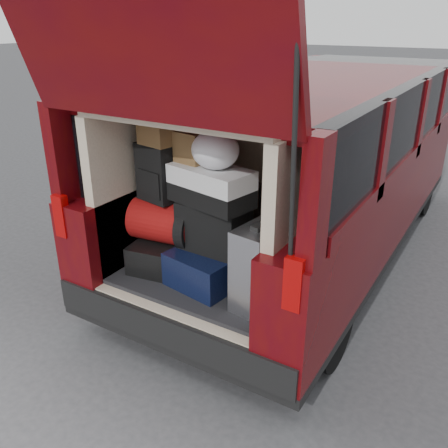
{
  "coord_description": "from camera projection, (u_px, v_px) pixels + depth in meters",
  "views": [
    {
      "loc": [
        1.65,
        -2.29,
        2.27
      ],
      "look_at": [
        0.12,
        0.2,
        0.98
      ],
      "focal_mm": 38.0,
      "sensor_mm": 36.0,
      "label": 1
    }
  ],
  "objects": [
    {
      "name": "ground",
      "position": [
        196.0,
        352.0,
        3.49
      ],
      "size": [
        80.0,
        80.0,
        0.0
      ],
      "primitive_type": "plane",
      "color": "#353537",
      "rests_on": "ground"
    },
    {
      "name": "minivan",
      "position": [
        303.0,
        170.0,
        4.57
      ],
      "size": [
        1.9,
        5.35,
        2.77
      ],
      "color": "black",
      "rests_on": "ground"
    },
    {
      "name": "load_floor",
      "position": [
        216.0,
        303.0,
        3.59
      ],
      "size": [
        1.24,
        1.05,
        0.55
      ],
      "primitive_type": "cube",
      "color": "black",
      "rests_on": "ground"
    },
    {
      "name": "black_hardshell",
      "position": [
        165.0,
        252.0,
        3.54
      ],
      "size": [
        0.46,
        0.57,
        0.21
      ],
      "primitive_type": "cube",
      "rotation": [
        0.0,
        0.0,
        0.17
      ],
      "color": "black",
      "rests_on": "load_floor"
    },
    {
      "name": "navy_hardshell",
      "position": [
        212.0,
        265.0,
        3.33
      ],
      "size": [
        0.53,
        0.61,
        0.24
      ],
      "primitive_type": "cube",
      "rotation": [
        0.0,
        0.0,
        -0.16
      ],
      "color": "black",
      "rests_on": "load_floor"
    },
    {
      "name": "silver_roller",
      "position": [
        260.0,
        268.0,
        2.97
      ],
      "size": [
        0.28,
        0.4,
        0.55
      ],
      "primitive_type": "cube",
      "rotation": [
        0.0,
        0.0,
        -0.14
      ],
      "color": "white",
      "rests_on": "load_floor"
    },
    {
      "name": "red_duffel",
      "position": [
        165.0,
        221.0,
        3.42
      ],
      "size": [
        0.51,
        0.37,
        0.31
      ],
      "primitive_type": "cube",
      "rotation": [
        0.0,
        0.0,
        0.14
      ],
      "color": "maroon",
      "rests_on": "black_hardshell"
    },
    {
      "name": "black_soft_case",
      "position": [
        214.0,
        226.0,
        3.23
      ],
      "size": [
        0.47,
        0.29,
        0.33
      ],
      "primitive_type": "cube",
      "rotation": [
        0.0,
        0.0,
        -0.03
      ],
      "color": "black",
      "rests_on": "navy_hardshell"
    },
    {
      "name": "backpack",
      "position": [
        158.0,
        172.0,
        3.31
      ],
      "size": [
        0.31,
        0.22,
        0.41
      ],
      "primitive_type": "cube",
      "rotation": [
        0.0,
        0.0,
        -0.18
      ],
      "color": "black",
      "rests_on": "red_duffel"
    },
    {
      "name": "twotone_duffel",
      "position": [
        211.0,
        186.0,
        3.11
      ],
      "size": [
        0.61,
        0.39,
        0.25
      ],
      "primitive_type": "cube",
      "rotation": [
        0.0,
        0.0,
        -0.2
      ],
      "color": "silver",
      "rests_on": "black_soft_case"
    },
    {
      "name": "grocery_sack_lower",
      "position": [
        159.0,
        128.0,
        3.17
      ],
      "size": [
        0.27,
        0.24,
        0.22
      ],
      "primitive_type": "cube",
      "rotation": [
        0.0,
        0.0,
        -0.18
      ],
      "color": "brown",
      "rests_on": "backpack"
    },
    {
      "name": "grocery_sack_upper",
      "position": [
        192.0,
        147.0,
        3.14
      ],
      "size": [
        0.23,
        0.2,
        0.21
      ],
      "primitive_type": "cube",
      "rotation": [
        0.0,
        0.0,
        -0.15
      ],
      "color": "brown",
      "rests_on": "twotone_duffel"
    },
    {
      "name": "plastic_bag_center",
      "position": [
        215.0,
        150.0,
        2.98
      ],
      "size": [
        0.33,
        0.31,
        0.25
      ],
      "primitive_type": "ellipsoid",
      "rotation": [
        0.0,
        0.0,
        0.06
      ],
      "color": "white",
      "rests_on": "twotone_duffel"
    }
  ]
}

